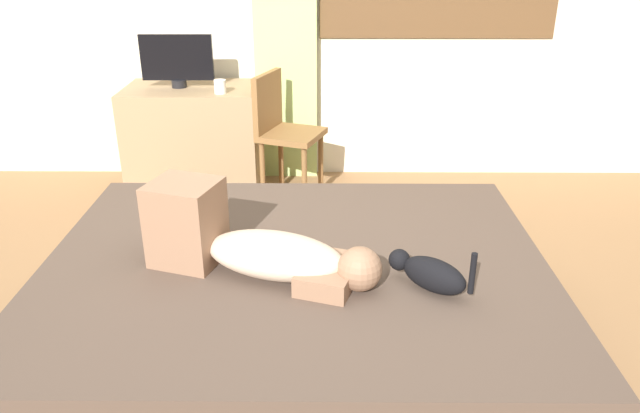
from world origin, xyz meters
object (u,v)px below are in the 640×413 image
object	(u,v)px
chair_by_desk	(282,127)
bed	(296,308)
cup	(220,87)
person_lying	(252,245)
desk	(195,140)
cat	(430,273)
tv_monitor	(177,60)

from	to	relation	value
chair_by_desk	bed	bearing A→B (deg)	-84.49
cup	person_lying	bearing A→B (deg)	-77.75
person_lying	desk	bearing A→B (deg)	107.50
person_lying	desk	size ratio (longest dim) A/B	1.03
person_lying	chair_by_desk	bearing A→B (deg)	90.09
chair_by_desk	cat	bearing A→B (deg)	-70.86
desk	chair_by_desk	size ratio (longest dim) A/B	1.05
person_lying	desk	distance (m)	2.09
bed	cup	xyz separation A→B (m)	(-0.56, 1.73, 0.55)
bed	chair_by_desk	distance (m)	1.78
bed	tv_monitor	size ratio (longest dim) A/B	4.42
cat	desk	distance (m)	2.49
bed	desk	world-z (taller)	desk
chair_by_desk	cup	bearing A→B (deg)	-176.95
tv_monitor	cup	distance (m)	0.37
person_lying	chair_by_desk	distance (m)	1.84
person_lying	desk	world-z (taller)	person_lying
desk	cat	bearing A→B (deg)	-58.29
bed	person_lying	xyz separation A→B (m)	(-0.17, -0.09, 0.35)
cup	chair_by_desk	xyz separation A→B (m)	(0.39, 0.02, -0.28)
cat	cup	xyz separation A→B (m)	(-1.07, 1.95, 0.25)
bed	chair_by_desk	xyz separation A→B (m)	(-0.17, 1.75, 0.28)
cat	chair_by_desk	distance (m)	2.08
cup	chair_by_desk	world-z (taller)	chair_by_desk
tv_monitor	cup	size ratio (longest dim) A/B	5.48
cat	chair_by_desk	size ratio (longest dim) A/B	0.34
person_lying	tv_monitor	size ratio (longest dim) A/B	1.94
person_lying	tv_monitor	xyz separation A→B (m)	(-0.70, 1.98, 0.34)
bed	cup	size ratio (longest dim) A/B	24.22
cat	chair_by_desk	bearing A→B (deg)	109.14
cat	tv_monitor	distance (m)	2.55
person_lying	cat	world-z (taller)	person_lying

